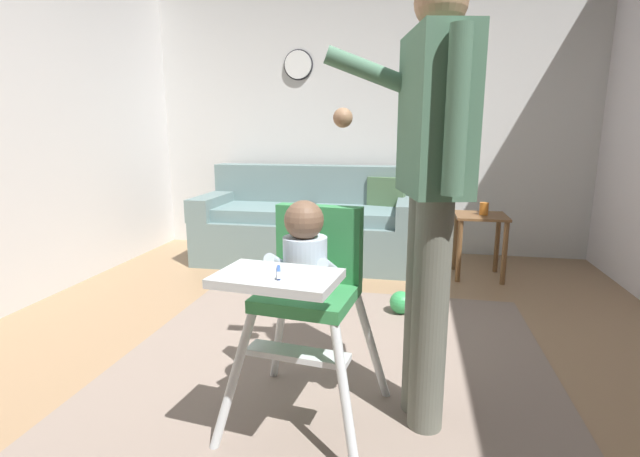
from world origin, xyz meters
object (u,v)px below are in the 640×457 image
object	(u,v)px
couch	(310,225)
toy_ball	(401,302)
adult_standing	(431,186)
wall_clock	(298,65)
side_table	(480,232)
sippy_cup	(484,209)
high_chair	(307,274)

from	to	relation	value
couch	toy_ball	bearing A→B (deg)	36.57
adult_standing	wall_clock	world-z (taller)	wall_clock
side_table	sippy_cup	bearing A→B (deg)	0.00
adult_standing	toy_ball	distance (m)	1.46
adult_standing	sippy_cup	size ratio (longest dim) A/B	17.20
toy_ball	side_table	world-z (taller)	side_table
adult_standing	sippy_cup	bearing A→B (deg)	-117.03
couch	side_table	distance (m)	1.49
side_table	high_chair	bearing A→B (deg)	-113.50
sippy_cup	high_chair	bearing A→B (deg)	-113.90
high_chair	toy_ball	bearing A→B (deg)	171.38
toy_ball	side_table	bearing A→B (deg)	57.27
toy_ball	sippy_cup	size ratio (longest dim) A/B	1.51
high_chair	couch	bearing A→B (deg)	-160.85
couch	high_chair	world-z (taller)	high_chair
couch	wall_clock	xyz separation A→B (m)	(-0.22, 0.48, 1.48)
high_chair	wall_clock	size ratio (longest dim) A/B	3.26
couch	high_chair	distance (m)	2.49
high_chair	sippy_cup	distance (m)	2.38
side_table	adult_standing	bearing A→B (deg)	-103.30
toy_ball	wall_clock	distance (m)	2.63
adult_standing	side_table	xyz separation A→B (m)	(0.49, 2.07, -0.60)
toy_ball	high_chair	bearing A→B (deg)	-105.64
side_table	couch	bearing A→B (deg)	170.61
high_chair	side_table	distance (m)	2.39
adult_standing	wall_clock	distance (m)	3.14
side_table	wall_clock	size ratio (longest dim) A/B	1.81
adult_standing	sippy_cup	world-z (taller)	adult_standing
high_chair	wall_clock	world-z (taller)	wall_clock
high_chair	wall_clock	bearing A→B (deg)	-158.68
couch	wall_clock	bearing A→B (deg)	-155.41
couch	sippy_cup	world-z (taller)	couch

